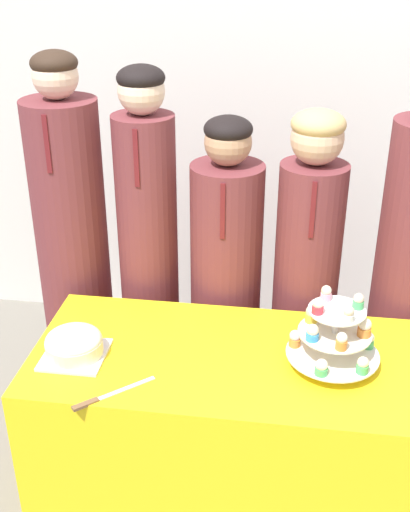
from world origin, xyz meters
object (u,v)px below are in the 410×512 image
at_px(cake_knife, 101,398).
at_px(round_cake, 74,344).
at_px(cupcake_stand, 334,334).
at_px(student_3, 305,287).
at_px(student_2, 226,290).
at_px(student_1, 149,263).
at_px(student_0, 74,258).

bearing_deg(cake_knife, round_cake, 84.79).
distance_m(round_cake, cupcake_stand, 0.87).
height_order(cake_knife, cupcake_stand, cupcake_stand).
bearing_deg(student_3, student_2, 180.00).
bearing_deg(cake_knife, cupcake_stand, -19.81).
bearing_deg(student_2, cake_knife, -110.42).
relative_size(round_cake, student_2, 0.15).
bearing_deg(student_1, student_3, -0.00).
xyz_separation_m(round_cake, cake_knife, (0.15, -0.21, -0.05)).
height_order(student_0, student_2, student_0).
height_order(cupcake_stand, student_3, student_3).
xyz_separation_m(cupcake_stand, student_0, (-1.07, 0.52, -0.06)).
relative_size(student_2, student_3, 0.97).
distance_m(cupcake_stand, student_0, 1.19).
bearing_deg(student_2, round_cake, -126.95).
distance_m(round_cake, student_1, 0.61).
bearing_deg(student_2, cupcake_stand, -51.43).
distance_m(cupcake_stand, student_1, 0.91).
distance_m(student_0, student_3, 0.98).
relative_size(cake_knife, student_1, 0.14).
distance_m(cake_knife, cupcake_stand, 0.78).
height_order(cake_knife, student_3, student_3).
height_order(student_0, student_3, student_0).
bearing_deg(student_0, cake_knife, -66.51).
bearing_deg(student_1, cake_knife, -88.25).
bearing_deg(student_3, round_cake, -142.44).
relative_size(student_0, student_3, 1.13).
relative_size(round_cake, student_3, 0.15).
distance_m(student_0, student_1, 0.33).
bearing_deg(cupcake_stand, student_2, 128.57).
height_order(round_cake, student_1, student_1).
xyz_separation_m(round_cake, student_2, (0.45, 0.60, -0.10)).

